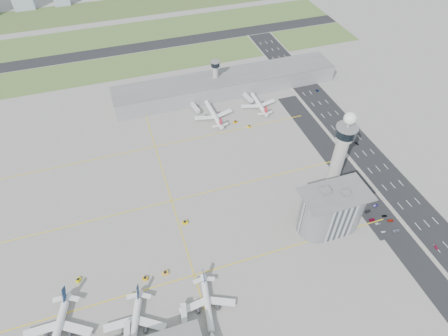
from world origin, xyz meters
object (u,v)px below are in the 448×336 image
object	(u,v)px
airplane_near_a	(56,330)
airplane_near_b	(134,325)
tug_5	(249,126)
car_hw_4	(277,62)
jet_bridge_far_1	(244,95)
tug_1	(165,273)
car_hw_0	(436,247)
jet_bridge_far_0	(192,105)
tug_2	(145,278)
car_lot_2	(372,220)
admin_building	(331,210)
jet_bridge_near_2	(185,331)
car_lot_5	(352,193)
airplane_far_b	(258,101)
tug_3	(185,222)
car_hw_1	(357,143)
car_lot_7	(391,220)
car_lot_10	(372,198)
car_lot_11	(366,193)
car_lot_0	(383,232)
car_lot_6	(396,231)
car_lot_1	(378,223)
car_lot_4	(361,201)
car_lot_9	(376,205)
tug_0	(78,280)
airplane_far_a	(213,112)
tug_4	(235,122)
airplane_near_c	(208,304)
car_lot_3	(368,211)
control_tower	(341,149)
car_hw_2	(318,91)
car_lot_8	(385,216)
secondary_tower	(215,74)

from	to	relation	value
airplane_near_a	airplane_near_b	xyz separation A→B (m)	(38.25, -9.68, -0.39)
tug_5	car_hw_4	distance (m)	114.09
jet_bridge_far_1	tug_1	world-z (taller)	jet_bridge_far_1
car_hw_0	jet_bridge_far_0	bearing A→B (deg)	126.29
tug_2	car_lot_2	world-z (taller)	tug_2
admin_building	jet_bridge_near_2	bearing A→B (deg)	-159.62
car_lot_5	car_hw_0	bearing A→B (deg)	-151.03
airplane_far_b	car_lot_2	bearing A→B (deg)	-170.45
tug_3	car_hw_1	world-z (taller)	tug_3
car_lot_7	car_lot_10	bearing A→B (deg)	10.03
jet_bridge_near_2	car_lot_11	world-z (taller)	jet_bridge_near_2
car_lot_0	car_lot_6	distance (m)	8.39
jet_bridge_far_1	tug_2	distance (m)	196.17
admin_building	car_lot_10	size ratio (longest dim) A/B	10.59
car_lot_6	jet_bridge_near_2	bearing A→B (deg)	104.57
car_lot_1	car_lot_2	world-z (taller)	car_lot_1
jet_bridge_near_2	car_lot_2	xyz separation A→B (m)	(135.29, 32.60, -2.27)
tug_1	tug_3	distance (m)	37.78
car_hw_4	car_lot_4	bearing A→B (deg)	-106.55
airplane_near_a	tug_2	distance (m)	51.49
admin_building	airplane_near_b	world-z (taller)	admin_building
car_lot_9	car_lot_11	distance (m)	12.15
tug_2	airplane_far_b	bearing A→B (deg)	159.53
tug_0	airplane_far_a	bearing A→B (deg)	-102.29
car_lot_4	tug_4	bearing A→B (deg)	20.83
tug_3	car_hw_1	xyz separation A→B (m)	(151.41, 33.20, -0.37)
jet_bridge_near_2	car_lot_10	distance (m)	154.10
car_lot_5	airplane_near_b	bearing A→B (deg)	111.23
tug_3	car_lot_10	distance (m)	130.83
car_lot_6	car_hw_0	xyz separation A→B (m)	(15.84, -18.51, -0.08)
admin_building	car_lot_5	xyz separation A→B (m)	(30.79, 18.57, -14.75)
airplane_near_c	car_lot_1	bearing A→B (deg)	107.70
car_lot_0	car_lot_5	world-z (taller)	car_lot_5
tug_1	car_lot_1	world-z (taller)	tug_1
car_lot_0	car_lot_5	distance (m)	35.43
car_lot_11	car_hw_1	distance (m)	53.45
airplane_near_a	jet_bridge_far_1	world-z (taller)	airplane_near_a
car_lot_2	car_lot_3	world-z (taller)	car_lot_3
admin_building	tug_2	size ratio (longest dim) A/B	13.60
control_tower	car_lot_3	size ratio (longest dim) A/B	14.39
car_lot_0	car_hw_2	xyz separation A→B (m)	(38.61, 158.76, 0.08)
car_lot_11	airplane_far_a	bearing A→B (deg)	41.88
tug_2	car_lot_7	world-z (taller)	tug_2
car_lot_8	car_lot_5	bearing A→B (deg)	30.66
car_lot_0	car_lot_10	world-z (taller)	car_lot_10
jet_bridge_far_0	jet_bridge_far_1	distance (m)	50.00
secondary_tower	airplane_far_b	bearing A→B (deg)	-49.21
car_lot_2	car_lot_10	distance (m)	19.40
car_hw_0	car_hw_1	world-z (taller)	car_hw_1
car_lot_1	car_lot_5	size ratio (longest dim) A/B	1.07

